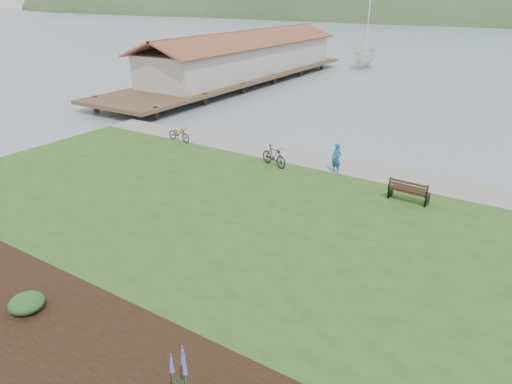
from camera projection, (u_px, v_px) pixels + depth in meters
ground at (275, 223)px, 19.53m from camera, size 600.00×600.00×0.00m
lawn at (249, 238)px, 17.90m from camera, size 34.00×20.00×0.40m
shoreline_path at (339, 166)px, 24.69m from camera, size 34.00×2.20×0.03m
pier_pavilion at (244, 57)px, 49.60m from camera, size 8.00×36.00×5.40m
park_bench at (408, 191)px, 20.33m from camera, size 1.77×0.80×1.07m
person at (337, 156)px, 23.44m from camera, size 0.77×0.61×1.86m
bicycle_a at (179, 134)px, 28.78m from camera, size 0.76×1.84×0.94m
bicycle_b at (274, 156)px, 24.59m from camera, size 1.13×1.96×1.13m
sailboat at (364, 68)px, 60.08m from camera, size 11.97×12.13×27.85m
pannier at (181, 131)px, 30.54m from camera, size 0.23×0.31×0.31m
echium_0 at (181, 383)px, 10.09m from camera, size 0.62×0.62×1.79m
shrub_0 at (27, 303)px, 13.34m from camera, size 1.01×1.01×0.51m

